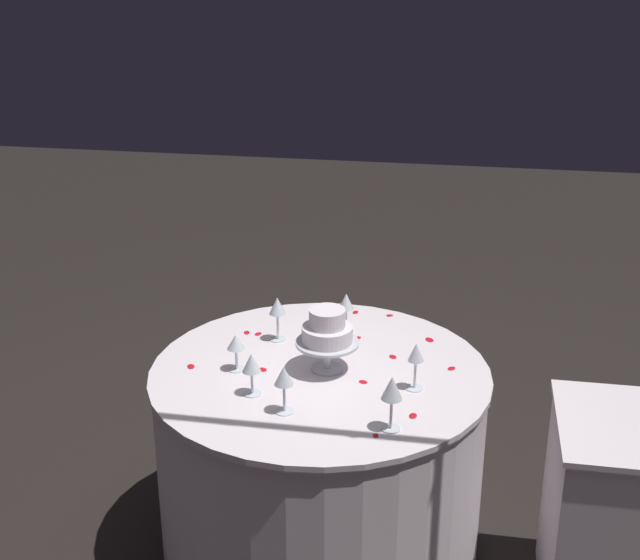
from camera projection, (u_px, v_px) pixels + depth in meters
name	position (u px, v px, depth m)	size (l,w,h in m)	color
ground_plane	(320.00, 548.00, 3.33)	(12.00, 12.00, 0.00)	black
decorative_arch	(285.00, 183.00, 2.26)	(2.22, 0.06, 2.42)	#B7B29E
main_table	(320.00, 463.00, 3.19)	(1.19, 1.19, 0.76)	white
side_table	(627.00, 519.00, 2.91)	(0.52, 0.52, 0.73)	white
tiered_cake	(327.00, 332.00, 3.00)	(0.22, 0.22, 0.23)	silver
wine_glass_0	(236.00, 344.00, 3.02)	(0.06, 0.06, 0.13)	silver
wine_glass_1	(277.00, 308.00, 3.23)	(0.06, 0.06, 0.17)	silver
wine_glass_2	(346.00, 304.00, 3.30)	(0.06, 0.06, 0.16)	silver
wine_glass_3	(251.00, 365.00, 2.85)	(0.06, 0.06, 0.15)	silver
wine_glass_4	(284.00, 378.00, 2.74)	(0.06, 0.06, 0.16)	silver
wine_glass_5	(416.00, 356.00, 2.88)	(0.06, 0.06, 0.17)	silver
wine_glass_6	(392.00, 390.00, 2.64)	(0.07, 0.07, 0.18)	silver
rose_petal_0	(247.00, 332.00, 3.33)	(0.03, 0.02, 0.00)	red
rose_petal_1	(356.00, 312.00, 3.51)	(0.03, 0.02, 0.00)	red
rose_petal_2	(429.00, 340.00, 3.27)	(0.04, 0.03, 0.00)	red
rose_petal_3	(258.00, 334.00, 3.32)	(0.03, 0.02, 0.00)	red
rose_petal_4	(191.00, 366.00, 3.07)	(0.04, 0.03, 0.00)	red
rose_petal_5	(393.00, 357.00, 3.14)	(0.03, 0.02, 0.00)	red
rose_petal_6	(358.00, 338.00, 3.29)	(0.03, 0.02, 0.00)	red
rose_petal_7	(335.00, 323.00, 3.41)	(0.03, 0.02, 0.00)	red
rose_petal_8	(263.00, 369.00, 3.05)	(0.03, 0.02, 0.00)	red
rose_petal_9	(452.00, 368.00, 3.06)	(0.03, 0.02, 0.00)	red
rose_petal_10	(343.00, 345.00, 3.23)	(0.02, 0.02, 0.00)	red
rose_petal_11	(390.00, 315.00, 3.48)	(0.03, 0.02, 0.00)	red
rose_petal_12	(376.00, 436.00, 2.65)	(0.03, 0.02, 0.00)	red
rose_petal_13	(413.00, 416.00, 2.76)	(0.03, 0.02, 0.00)	red
rose_petal_14	(363.00, 382.00, 2.97)	(0.03, 0.02, 0.00)	red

